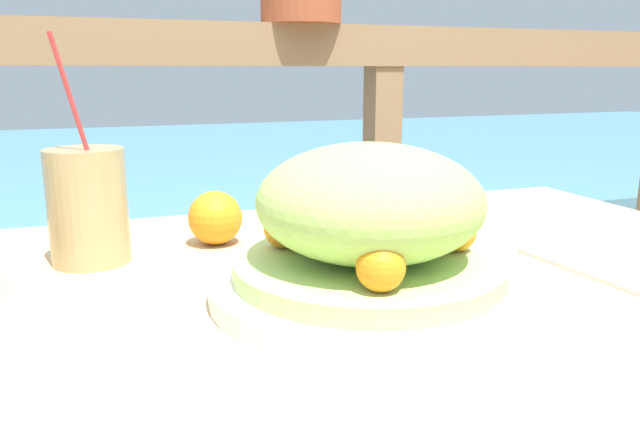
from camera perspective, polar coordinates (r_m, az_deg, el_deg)
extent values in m
cube|color=tan|center=(0.61, 1.12, -9.06)|extent=(1.13, 0.76, 0.04)
cube|color=tan|center=(1.26, 18.05, -16.20)|extent=(0.06, 0.06, 0.71)
cube|color=#937551|center=(1.37, -12.07, 14.94)|extent=(2.80, 0.08, 0.09)
cube|color=#937551|center=(1.58, 5.43, -4.48)|extent=(0.07, 0.07, 0.96)
cube|color=teal|center=(3.93, -17.00, 1.79)|extent=(12.00, 4.00, 0.45)
cylinder|color=white|center=(0.59, 4.43, -6.69)|extent=(0.30, 0.30, 0.02)
cylinder|color=#B7D17A|center=(0.59, 4.46, -4.94)|extent=(0.25, 0.25, 0.02)
ellipsoid|color=#9EC660|center=(0.57, 4.58, 1.07)|extent=(0.21, 0.21, 0.11)
sphere|color=orange|center=(0.61, 12.32, -1.58)|extent=(0.04, 0.04, 0.04)
sphere|color=orange|center=(0.61, -3.33, -1.33)|extent=(0.04, 0.04, 0.04)
sphere|color=orange|center=(0.49, 5.32, -4.92)|extent=(0.04, 0.04, 0.04)
cylinder|color=tan|center=(0.73, -20.45, 0.62)|extent=(0.08, 0.08, 0.13)
cylinder|color=red|center=(0.70, -20.82, 6.45)|extent=(0.05, 0.01, 0.22)
cube|color=silver|center=(0.71, 22.90, -4.87)|extent=(0.03, 0.18, 0.00)
sphere|color=orange|center=(0.77, -9.56, -0.40)|extent=(0.07, 0.07, 0.07)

